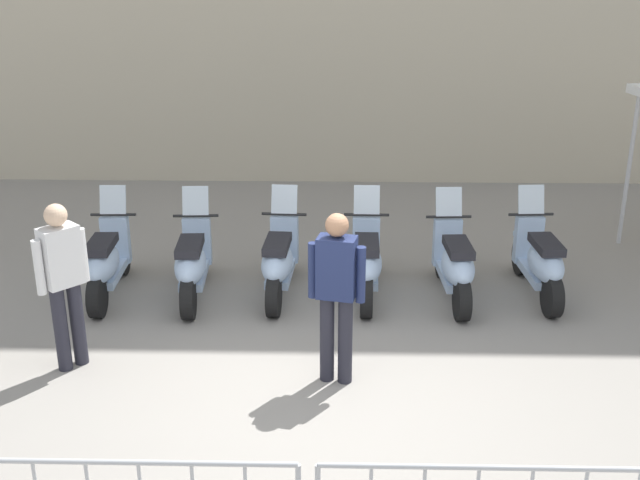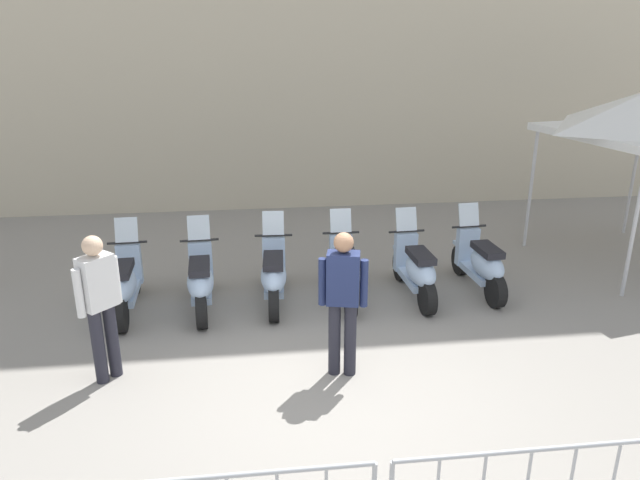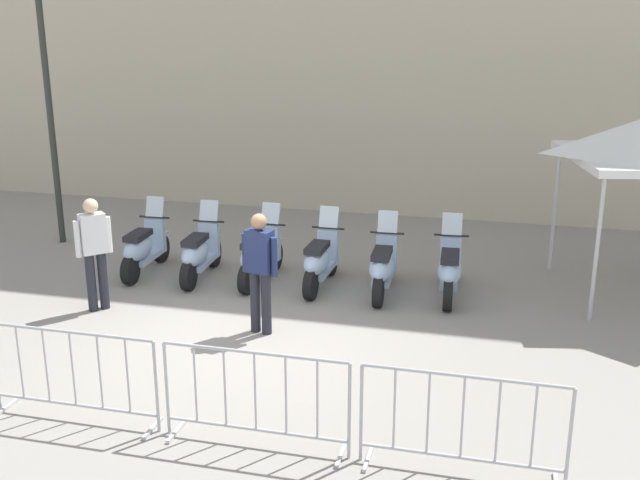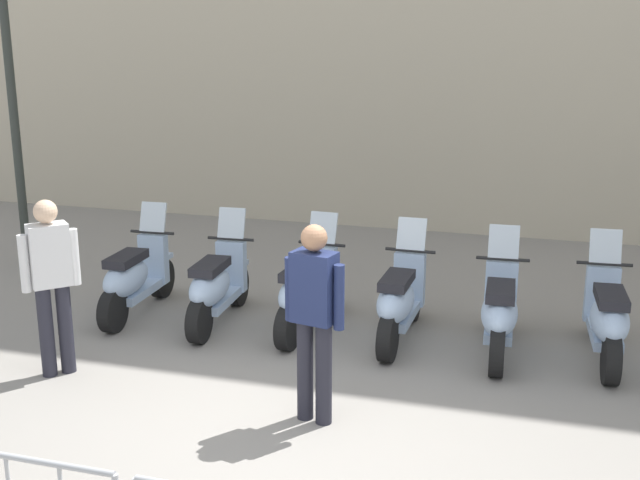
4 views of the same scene
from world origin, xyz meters
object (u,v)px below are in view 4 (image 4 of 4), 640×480
(motorcycle_1, at_px, (216,287))
(motorcycle_5, at_px, (607,319))
(motorcycle_2, at_px, (306,293))
(motorcycle_4, at_px, (499,313))
(officer_near_row_end, at_px, (51,277))
(officer_mid_plaza, at_px, (314,312))
(motorcycle_3, at_px, (400,301))
(street_lamp, at_px, (7,46))
(motorcycle_0, at_px, (134,278))

(motorcycle_1, bearing_deg, motorcycle_5, -9.86)
(motorcycle_2, distance_m, motorcycle_4, 2.09)
(motorcycle_4, height_order, officer_near_row_end, officer_near_row_end)
(motorcycle_1, distance_m, motorcycle_5, 4.16)
(motorcycle_2, relative_size, motorcycle_5, 0.99)
(motorcycle_4, xyz_separation_m, motorcycle_5, (1.04, -0.10, 0.00))
(motorcycle_4, bearing_deg, officer_mid_plaza, -138.10)
(officer_mid_plaza, bearing_deg, motorcycle_3, 67.88)
(motorcycle_5, height_order, street_lamp, street_lamp)
(motorcycle_0, distance_m, motorcycle_1, 1.04)
(motorcycle_0, height_order, street_lamp, street_lamp)
(officer_near_row_end, bearing_deg, motorcycle_5, 7.55)
(officer_near_row_end, bearing_deg, motorcycle_4, 10.64)
(motorcycle_1, height_order, motorcycle_3, same)
(motorcycle_0, bearing_deg, motorcycle_3, -10.67)
(motorcycle_4, relative_size, street_lamp, 0.35)
(motorcycle_3, xyz_separation_m, officer_near_row_end, (-3.32, -1.08, 0.53))
(street_lamp, bearing_deg, motorcycle_2, -27.73)
(motorcycle_0, distance_m, motorcycle_4, 4.16)
(motorcycle_2, bearing_deg, motorcycle_5, -10.78)
(motorcycle_1, distance_m, motorcycle_4, 3.12)
(motorcycle_0, relative_size, motorcycle_2, 1.01)
(motorcycle_5, bearing_deg, motorcycle_1, 170.14)
(motorcycle_5, bearing_deg, officer_mid_plaza, -152.18)
(motorcycle_1, bearing_deg, motorcycle_4, -11.30)
(motorcycle_3, relative_size, street_lamp, 0.35)
(motorcycle_2, xyz_separation_m, street_lamp, (-4.17, 2.19, 2.59))
(motorcycle_4, distance_m, officer_mid_plaza, 2.42)
(motorcycle_3, distance_m, motorcycle_5, 2.08)
(officer_mid_plaza, bearing_deg, motorcycle_4, 41.90)
(motorcycle_2, height_order, motorcycle_5, same)
(motorcycle_0, bearing_deg, motorcycle_1, -13.01)
(motorcycle_0, bearing_deg, motorcycle_4, -11.73)
(motorcycle_0, height_order, motorcycle_1, same)
(motorcycle_0, relative_size, motorcycle_3, 1.01)
(street_lamp, bearing_deg, officer_near_row_end, -61.80)
(officer_mid_plaza, bearing_deg, street_lamp, 136.19)
(motorcycle_0, bearing_deg, officer_near_row_end, -98.87)
(motorcycle_3, height_order, motorcycle_5, same)
(motorcycle_0, height_order, motorcycle_3, same)
(motorcycle_1, relative_size, officer_mid_plaza, 0.99)
(motorcycle_4, bearing_deg, street_lamp, 156.66)
(officer_near_row_end, distance_m, officer_mid_plaza, 2.68)
(motorcycle_0, distance_m, motorcycle_5, 5.20)
(motorcycle_0, xyz_separation_m, motorcycle_4, (4.07, -0.84, 0.00))
(motorcycle_0, distance_m, officer_near_row_end, 1.76)
(motorcycle_1, xyz_separation_m, motorcycle_4, (3.05, -0.61, 0.00))
(motorcycle_5, bearing_deg, motorcycle_3, 169.78)
(motorcycle_4, bearing_deg, motorcycle_3, 165.13)
(motorcycle_0, relative_size, motorcycle_1, 1.00)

